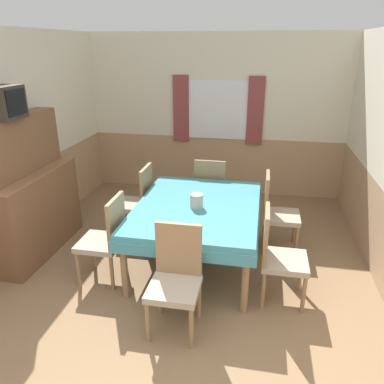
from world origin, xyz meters
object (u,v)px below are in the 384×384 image
object	(u,v)px
chair_right_far	(276,210)
sideboard	(31,197)
chair_left_far	(138,200)
dining_table	(197,213)
chair_head_window	(211,189)
tv	(4,103)
vase	(197,201)
chair_right_near	(277,253)
chair_left_near	(106,237)
chair_head_near	(176,276)

from	to	relation	value
chair_right_far	sideboard	distance (m)	2.95
chair_left_far	sideboard	bearing A→B (deg)	119.54
dining_table	chair_head_window	size ratio (longest dim) A/B	1.84
dining_table	tv	bearing A→B (deg)	-171.28
dining_table	vase	xyz separation A→B (m)	(0.00, -0.07, 0.18)
dining_table	chair_left_far	bearing A→B (deg)	149.60
chair_right_near	tv	world-z (taller)	tv
tv	chair_right_near	bearing A→B (deg)	-4.33
chair_left_near	chair_head_window	world-z (taller)	same
chair_head_near	chair_left_far	size ratio (longest dim) A/B	1.00
chair_head_near	tv	distance (m)	2.51
sideboard	tv	bearing A→B (deg)	-84.85
chair_head_near	vase	xyz separation A→B (m)	(0.00, 1.01, 0.30)
chair_right_far	chair_left_far	bearing A→B (deg)	-90.00
chair_right_far	chair_left_near	size ratio (longest dim) A/B	1.00
dining_table	vase	size ratio (longest dim) A/B	11.51
chair_head_near	chair_right_near	bearing A→B (deg)	-147.66
dining_table	chair_head_window	world-z (taller)	chair_head_window
chair_right_near	chair_left_far	bearing A→B (deg)	-120.40
chair_right_far	chair_left_far	world-z (taller)	same
chair_right_far	sideboard	bearing A→B (deg)	-77.70
chair_left_near	tv	world-z (taller)	tv
chair_left_near	chair_right_far	bearing A→B (deg)	-59.60
chair_head_window	tv	bearing A→B (deg)	-144.99
dining_table	tv	size ratio (longest dim) A/B	4.71
tv	chair_head_window	bearing A→B (deg)	35.01
sideboard	tv	size ratio (longest dim) A/B	4.45
chair_left_near	chair_left_far	xyz separation A→B (m)	(0.00, 1.04, 0.00)
chair_head_near	vase	world-z (taller)	chair_head_near
chair_head_near	dining_table	bearing A→B (deg)	-90.00
dining_table	chair_right_far	bearing A→B (deg)	30.40
sideboard	vase	bearing A→B (deg)	1.09
tv	chair_left_far	bearing A→B (deg)	37.06
chair_right_near	tv	bearing A→B (deg)	-94.33
dining_table	sideboard	distance (m)	2.00
chair_right_far	tv	xyz separation A→B (m)	(-2.86, -0.82, 1.34)
chair_left_near	sideboard	distance (m)	1.20
chair_left_near	chair_right_near	xyz separation A→B (m)	(1.77, 0.00, 0.00)
chair_right_near	tv	distance (m)	3.17
chair_left_far	chair_right_near	size ratio (longest dim) A/B	1.00
chair_head_window	chair_right_near	size ratio (longest dim) A/B	1.00
chair_right_far	tv	distance (m)	3.26
dining_table	sideboard	size ratio (longest dim) A/B	1.06
tv	chair_right_far	bearing A→B (deg)	16.04
chair_left_far	chair_right_near	world-z (taller)	same
chair_right_far	dining_table	bearing A→B (deg)	-59.60
chair_right_far	chair_left_near	distance (m)	2.05
chair_head_near	chair_head_window	size ratio (longest dim) A/B	1.00
dining_table	chair_left_near	bearing A→B (deg)	-149.60
chair_left_near	vase	distance (m)	1.04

